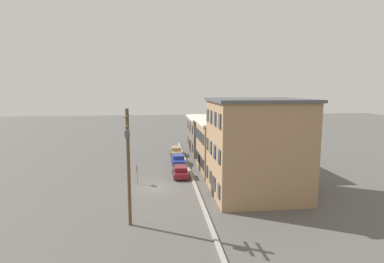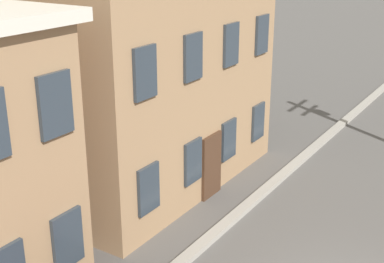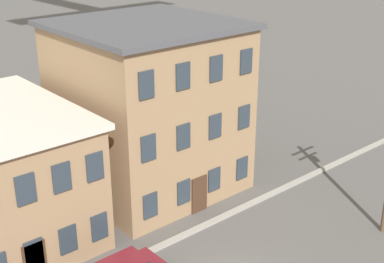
# 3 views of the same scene
# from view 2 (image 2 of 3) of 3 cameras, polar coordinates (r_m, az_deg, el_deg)

# --- Properties ---
(kerb_strip) EXTENTS (56.00, 0.36, 0.16)m
(kerb_strip) POSITION_cam_2_polar(r_m,az_deg,el_deg) (15.29, 0.44, -12.49)
(kerb_strip) COLOR #9E998E
(kerb_strip) RESTS_ON ground_plane
(apartment_far) EXTENTS (9.74, 9.78, 10.30)m
(apartment_far) POSITION_cam_2_polar(r_m,az_deg,el_deg) (19.49, -9.87, 10.45)
(apartment_far) COLOR #9E7A56
(apartment_far) RESTS_ON ground_plane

